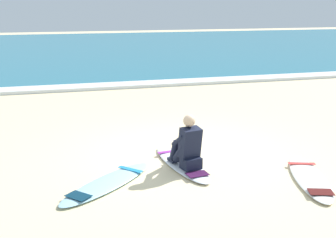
% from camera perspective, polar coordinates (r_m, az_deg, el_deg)
% --- Properties ---
extents(ground_plane, '(80.00, 80.00, 0.00)m').
position_cam_1_polar(ground_plane, '(8.38, 1.83, -4.77)').
color(ground_plane, beige).
extents(sea, '(80.00, 28.00, 0.10)m').
position_cam_1_polar(sea, '(28.80, -11.04, 9.16)').
color(sea, teal).
rests_on(sea, ground).
extents(breaking_foam, '(80.00, 0.90, 0.11)m').
position_cam_1_polar(breaking_foam, '(15.31, -6.50, 4.44)').
color(breaking_foam, white).
rests_on(breaking_foam, ground).
extents(surfboard_main, '(0.75, 2.10, 0.08)m').
position_cam_1_polar(surfboard_main, '(7.86, 1.81, -5.86)').
color(surfboard_main, silver).
rests_on(surfboard_main, ground).
extents(surfer_seated, '(0.47, 0.75, 0.95)m').
position_cam_1_polar(surfer_seated, '(7.49, 2.60, -3.68)').
color(surfer_seated, black).
rests_on(surfer_seated, surfboard_main).
extents(surfboard_spare_near, '(1.92, 1.79, 0.08)m').
position_cam_1_polar(surfboard_spare_near, '(7.10, -7.96, -8.36)').
color(surfboard_spare_near, '#9ED1E5').
rests_on(surfboard_spare_near, ground).
extents(surfboard_spare_far, '(1.15, 2.07, 0.08)m').
position_cam_1_polar(surfboard_spare_far, '(7.60, 18.24, -7.39)').
color(surfboard_spare_far, white).
rests_on(surfboard_spare_far, ground).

